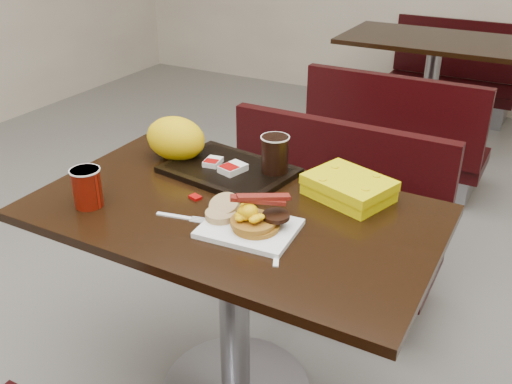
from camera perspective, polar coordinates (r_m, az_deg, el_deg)
The scene contains 23 objects.
table_near at distance 1.90m, azimuth -2.19°, elevation -11.59°, with size 1.20×0.70×0.75m, color black, non-canonical shape.
bench_near_n at distance 2.43m, azimuth 6.28°, elevation -2.66°, with size 1.00×0.46×0.72m, color black, non-canonical shape.
table_far at distance 4.11m, azimuth 16.88°, elevation 9.34°, with size 1.20×0.70×0.75m, color black, non-canonical shape.
bench_far_s at distance 3.47m, azimuth 14.13°, elevation 6.15°, with size 1.00×0.46×0.72m, color black, non-canonical shape.
bench_far_n at distance 4.78m, azimuth 18.86°, elevation 11.30°, with size 1.00×0.46×0.72m, color black, non-canonical shape.
platter at distance 1.57m, azimuth -0.68°, elevation -3.65°, with size 0.26×0.20×0.02m, color white.
pancake_stack at distance 1.55m, azimuth -0.01°, elevation -3.18°, with size 0.13×0.13×0.03m, color #955518.
sausage_patty at distance 1.55m, azimuth 2.01°, elevation -2.39°, with size 0.08×0.08×0.01m, color black.
scrambled_eggs at distance 1.53m, azimuth -0.72°, elevation -2.09°, with size 0.09×0.07×0.04m, color #F8E204.
bacon_strips at distance 1.54m, azimuth 0.19°, elevation -0.71°, with size 0.15×0.07×0.01m, color #49050B, non-canonical shape.
muffin_bottom at distance 1.61m, azimuth -3.57°, elevation -2.29°, with size 0.09×0.09×0.02m, color tan.
muffin_top at distance 1.63m, azimuth -3.18°, elevation -1.34°, with size 0.09×0.09×0.02m, color tan.
coffee_cup_near at distance 1.75m, azimuth -16.51°, elevation 0.41°, with size 0.08×0.08×0.12m, color #8C1105.
fork at distance 1.66m, azimuth -8.20°, elevation -2.38°, with size 0.15×0.03×0.00m, color white, non-canonical shape.
knife at distance 1.50m, azimuth 2.11°, elevation -5.61°, with size 0.17×0.01×0.00m, color white.
condiment_syrup at distance 1.72m, azimuth -2.58°, elevation -0.81°, with size 0.04×0.03×0.01m, color #B42B07.
condiment_ketchup at distance 1.75m, azimuth -6.08°, elevation -0.52°, with size 0.04×0.03×0.01m, color #8C0504.
tray at distance 1.90m, azimuth -2.73°, elevation 2.18°, with size 0.41×0.29×0.02m, color black.
hashbrown_sleeve_left at distance 1.92m, azimuth -4.32°, elevation 3.01°, with size 0.05×0.07×0.02m, color silver.
hashbrown_sleeve_right at distance 1.87m, azimuth -2.32°, elevation 2.38°, with size 0.06×0.08×0.02m, color silver.
coffee_cup_far at distance 1.85m, azimuth 1.89°, elevation 3.81°, with size 0.09×0.09×0.12m, color black.
clamshell at distance 1.76m, azimuth 9.25°, elevation 0.43°, with size 0.24×0.18×0.07m, color #DAC903.
paper_bag at distance 2.00m, azimuth -8.02°, elevation 5.31°, with size 0.22×0.16×0.15m, color #E3AD07.
Camera 1 is at (0.77, -1.26, 1.57)m, focal length 40.07 mm.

